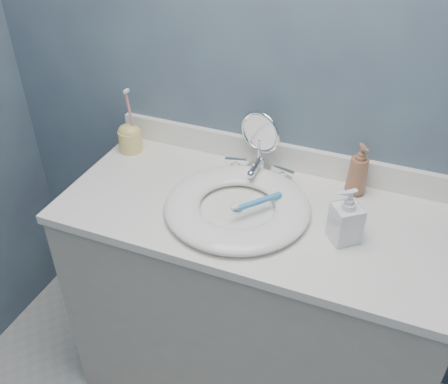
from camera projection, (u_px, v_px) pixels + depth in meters
The scene contains 12 objects.
back_wall at pixel (288, 79), 1.57m from camera, with size 2.20×0.02×2.40m, color #424B63.
vanity_cabinet at pixel (251, 308), 1.81m from camera, with size 1.20×0.55×0.85m, color #B5B0A6.
countertop at pixel (255, 213), 1.55m from camera, with size 1.22×0.57×0.03m, color white.
backsplash at pixel (281, 156), 1.72m from camera, with size 1.22×0.02×0.09m, color white.
basin at pixel (237, 206), 1.53m from camera, with size 0.45×0.45×0.04m, color white, non-canonical shape.
drain at pixel (237, 210), 1.54m from camera, with size 0.04×0.04×0.01m, color silver.
faucet at pixel (258, 171), 1.67m from camera, with size 0.25×0.13×0.07m.
makeup_mirror at pixel (260, 139), 1.66m from camera, with size 0.15×0.09×0.22m.
soap_bottle_amber at pixel (358, 169), 1.57m from camera, with size 0.07×0.07×0.18m, color #915C41.
soap_bottle_clear at pixel (347, 215), 1.38m from camera, with size 0.08×0.08×0.17m, color white.
toothbrush_holder at pixel (130, 137), 1.80m from camera, with size 0.08×0.08×0.24m.
toothbrush_lying at pixel (257, 202), 1.50m from camera, with size 0.12×0.14×0.02m.
Camera 1 is at (0.37, -0.20, 1.83)m, focal length 40.00 mm.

